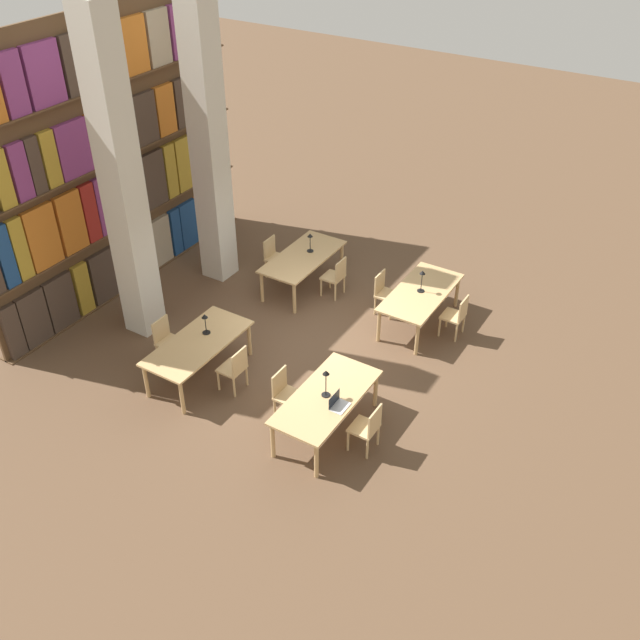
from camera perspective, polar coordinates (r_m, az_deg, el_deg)
ground_plane at (r=13.40m, az=-0.47°, el=-2.13°), size 40.00×40.00×0.00m
bookshelf_bank at (r=14.67m, az=-15.98°, el=11.82°), size 6.73×0.35×5.50m
pillar_left at (r=12.86m, az=-15.57°, el=10.43°), size 0.56×0.56×6.00m
pillar_center at (r=14.39m, az=-8.93°, el=13.99°), size 0.56×0.56×6.00m
reading_table_0 at (r=11.27m, az=0.52°, el=-6.37°), size 2.03×0.95×0.73m
chair_0 at (r=11.11m, az=3.82°, el=-8.56°), size 0.42×0.40×0.86m
chair_1 at (r=11.69m, az=-2.76°, el=-5.85°), size 0.42×0.40×0.86m
desk_lamp_0 at (r=11.01m, az=0.48°, el=-4.72°), size 0.14×0.14×0.50m
laptop at (r=11.02m, az=1.48°, el=-6.76°), size 0.32×0.22×0.21m
reading_table_1 at (r=13.78m, az=8.05°, el=2.01°), size 2.03×0.95×0.73m
chair_2 at (r=13.66m, az=10.84°, el=0.38°), size 0.42×0.40×0.86m
chair_3 at (r=14.13m, az=5.19°, el=2.25°), size 0.42×0.40×0.86m
desk_lamp_1 at (r=13.58m, az=8.16°, el=3.39°), size 0.14×0.14×0.46m
reading_table_2 at (r=12.52m, az=-9.74°, el=-2.01°), size 2.03×0.95×0.73m
chair_4 at (r=12.25m, az=-6.84°, el=-3.81°), size 0.42×0.40×0.86m
chair_5 at (r=13.09m, az=-12.13°, el=-1.54°), size 0.42×0.40×0.86m
desk_lamp_2 at (r=12.51m, az=-9.18°, el=-0.05°), size 0.14×0.14×0.40m
reading_table_3 at (r=14.79m, az=-1.38°, el=4.91°), size 2.03×0.95×0.73m
chair_6 at (r=14.58m, az=1.25°, el=3.54°), size 0.42×0.40×0.86m
chair_7 at (r=15.29m, az=-3.67°, el=5.11°), size 0.42×0.40×0.86m
desk_lamp_3 at (r=14.77m, az=-0.80°, el=6.45°), size 0.14×0.14×0.41m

